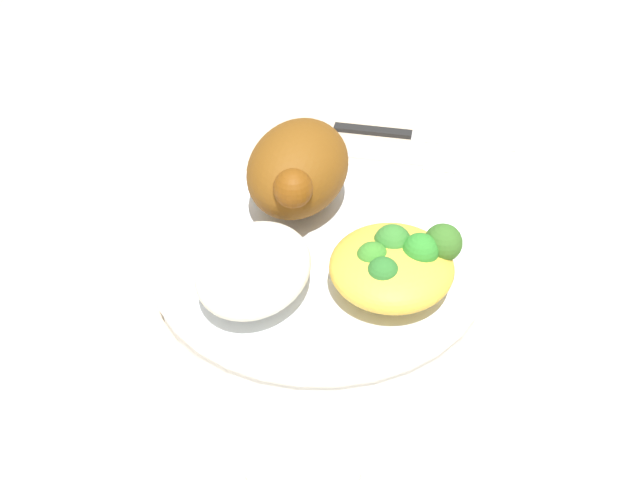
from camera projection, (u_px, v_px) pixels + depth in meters
The scene contains 7 objects.
ground_plane at pixel (320, 269), 0.61m from camera, with size 2.00×2.00×0.00m, color #C6B196.
plate at pixel (320, 259), 0.61m from camera, with size 0.27×0.27×0.02m.
roasted_chicken at pixel (298, 169), 0.62m from camera, with size 0.12×0.08×0.07m.
rice_pile at pixel (254, 269), 0.55m from camera, with size 0.10×0.08×0.04m, color white.
mac_cheese_with_broccoli at pixel (395, 263), 0.56m from camera, with size 0.10×0.09×0.05m.
fork at pixel (395, 159), 0.73m from camera, with size 0.03×0.14×0.01m.
knife at pixel (411, 134), 0.77m from camera, with size 0.04×0.19×0.01m.
Camera 1 is at (0.44, 0.14, 0.41)m, focal length 42.47 mm.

